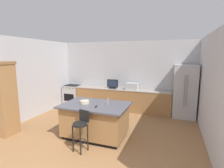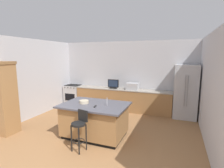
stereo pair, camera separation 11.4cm
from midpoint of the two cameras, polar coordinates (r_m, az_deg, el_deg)
wall_back at (r=7.49m, az=5.03°, el=2.87°), size 6.20×0.12×2.86m
wall_left at (r=6.90m, az=-25.07°, el=1.48°), size 0.12×5.26×2.86m
wall_right at (r=4.87m, az=30.70°, el=-1.85°), size 0.12×5.26×2.86m
counter_back at (r=7.32m, az=3.78°, el=-5.06°), size 4.03×0.62×0.90m
kitchen_island at (r=5.01m, az=-4.99°, el=-11.62°), size 1.82×1.25×0.93m
refrigerator at (r=6.86m, az=23.46°, el=-2.33°), size 0.81×0.74×1.95m
range_oven at (r=8.32m, az=-12.13°, el=-3.45°), size 0.72×0.63×0.92m
cabinet_tower at (r=5.88m, az=-31.67°, el=-3.57°), size 0.65×0.57×2.11m
microwave at (r=7.08m, az=7.25°, el=-0.76°), size 0.48×0.36×0.27m
tv_monitor at (r=7.27m, az=0.84°, el=-0.12°), size 0.47×0.16×0.38m
sink_faucet_back at (r=7.25m, az=5.41°, el=-0.62°), size 0.02×0.02×0.24m
sink_faucet_island at (r=4.69m, az=-0.96°, el=-5.78°), size 0.02×0.02×0.22m
bar_stool_center at (r=4.30m, az=-9.82°, el=-13.74°), size 0.35×0.37×0.98m
fruit_bowl at (r=4.98m, az=-8.50°, el=-5.79°), size 0.26×0.26×0.08m
tv_remote at (r=4.63m, az=-4.87°, el=-7.31°), size 0.08×0.18×0.02m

